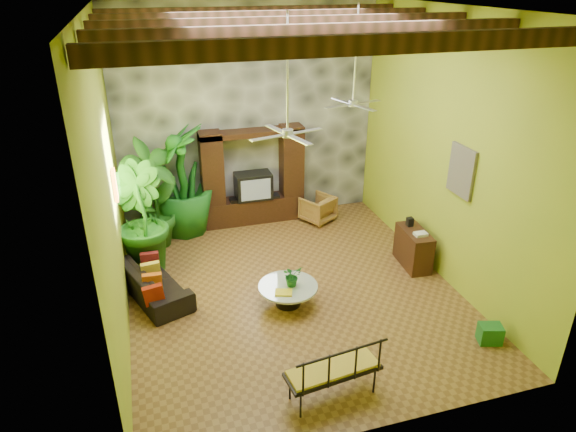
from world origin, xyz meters
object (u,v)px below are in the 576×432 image
object	(u,v)px
ceiling_fan_front	(287,121)
entertainment_center	(253,184)
iron_bench	(335,369)
side_console	(413,248)
sofa	(152,281)
tall_plant_c	(182,180)
tall_plant_b	(139,220)
coffee_table	(288,292)
wicker_armchair	(318,209)
ceiling_fan_back	(354,93)
tall_plant_a	(154,195)
green_bin	(490,334)

from	to	relation	value
ceiling_fan_front	entertainment_center	bearing A→B (deg)	86.76
iron_bench	side_console	size ratio (longest dim) A/B	1.44
sofa	tall_plant_c	bearing A→B (deg)	-39.42
tall_plant_b	coffee_table	bearing A→B (deg)	-39.70
tall_plant_c	coffee_table	xyz separation A→B (m)	(1.45, -3.53, -1.01)
ceiling_fan_front	wicker_armchair	size ratio (longest dim) A/B	2.64
entertainment_center	iron_bench	bearing A→B (deg)	-92.34
coffee_table	ceiling_fan_back	bearing A→B (deg)	42.47
ceiling_fan_back	tall_plant_a	world-z (taller)	ceiling_fan_back
iron_bench	entertainment_center	bearing A→B (deg)	80.70
tall_plant_c	tall_plant_b	bearing A→B (deg)	-123.58
wicker_armchair	iron_bench	bearing A→B (deg)	42.99
coffee_table	side_console	size ratio (longest dim) A/B	1.10
sofa	tall_plant_b	world-z (taller)	tall_plant_b
ceiling_fan_back	sofa	size ratio (longest dim) A/B	0.93
side_console	tall_plant_c	bearing A→B (deg)	150.14
sofa	tall_plant_a	distance (m)	2.13
coffee_table	wicker_armchair	bearing A→B (deg)	61.78
tall_plant_b	tall_plant_a	bearing A→B (deg)	69.44
ceiling_fan_back	green_bin	bearing A→B (deg)	-73.77
wicker_armchair	tall_plant_c	size ratio (longest dim) A/B	0.28
entertainment_center	green_bin	xyz separation A→B (m)	(2.65, -5.54, -0.81)
wicker_armchair	tall_plant_b	distance (m)	4.35
ceiling_fan_front	wicker_armchair	distance (m)	4.67
coffee_table	green_bin	distance (m)	3.46
entertainment_center	tall_plant_a	world-z (taller)	tall_plant_a
wicker_armchair	tall_plant_a	size ratio (longest dim) A/B	0.29
ceiling_fan_front	side_console	bearing A→B (deg)	11.02
tall_plant_b	side_console	bearing A→B (deg)	-14.98
wicker_armchair	coffee_table	bearing A→B (deg)	32.03
entertainment_center	tall_plant_a	bearing A→B (deg)	-164.29
coffee_table	green_bin	bearing A→B (deg)	-34.34
green_bin	ceiling_fan_front	bearing A→B (deg)	144.85
ceiling_fan_front	coffee_table	xyz separation A→B (m)	(-0.01, -0.05, -3.15)
entertainment_center	tall_plant_c	distance (m)	1.68
tall_plant_c	ceiling_fan_front	bearing A→B (deg)	-67.29
tall_plant_b	side_console	distance (m)	5.53
wicker_armchair	entertainment_center	bearing A→B (deg)	-46.70
tall_plant_a	side_console	distance (m)	5.54
tall_plant_c	coffee_table	world-z (taller)	tall_plant_c
tall_plant_c	green_bin	world-z (taller)	tall_plant_c
iron_bench	ceiling_fan_front	bearing A→B (deg)	81.98
side_console	ceiling_fan_front	bearing A→B (deg)	-164.70
sofa	tall_plant_a	bearing A→B (deg)	-26.79
tall_plant_b	green_bin	distance (m)	6.70
ceiling_fan_front	sofa	distance (m)	4.01
sofa	green_bin	world-z (taller)	sofa
ceiling_fan_front	tall_plant_b	size ratio (longest dim) A/B	0.84
tall_plant_b	coffee_table	xyz separation A→B (m)	(2.44, -2.03, -0.86)
coffee_table	entertainment_center	bearing A→B (deg)	86.69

